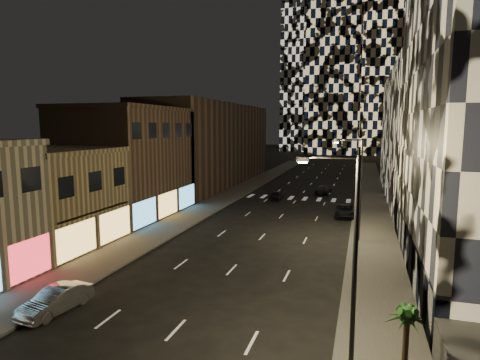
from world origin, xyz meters
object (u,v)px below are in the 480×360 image
Objects in this scene: streetlight_near at (349,248)px; car_silver_parked at (56,300)px; palm_tree at (407,322)px; streetlight_far at (358,182)px; car_dark_midlane at (276,196)px; car_dark_rightlane at (345,211)px; car_dark_oncoming at (323,190)px.

streetlight_near is 16.26m from car_silver_parked.
car_silver_parked is 1.21× the size of palm_tree.
streetlight_far reaches higher than palm_tree.
palm_tree is (13.27, -38.92, 2.44)m from car_dark_midlane.
palm_tree is (2.19, -1.05, -2.30)m from streetlight_near.
palm_tree is at bearing -69.48° from car_dark_midlane.
streetlight_near is 2.11× the size of car_silver_parked.
streetlight_far reaches higher than car_dark_rightlane.
streetlight_near is 30.31m from car_dark_rightlane.
car_dark_midlane is at bearing 108.82° from palm_tree.
car_dark_rightlane is at bearing -37.60° from car_dark_midlane.
car_dark_midlane is 1.02× the size of palm_tree.
car_dark_oncoming is (10.30, 43.89, -0.05)m from car_silver_parked.
streetlight_far reaches higher than car_silver_parked.
streetlight_near is 1.00× the size of streetlight_far.
car_dark_oncoming reaches higher than car_dark_midlane.
streetlight_near is 45.26m from car_dark_oncoming.
streetlight_far is at bearing 90.00° from streetlight_near.
streetlight_far is 21.29m from palm_tree.
car_dark_midlane is (4.48, 37.05, -0.09)m from car_silver_parked.
car_dark_oncoming is at bearing 51.32° from car_dark_midlane.
car_dark_rightlane is 1.36× the size of palm_tree.
car_silver_parked is (-15.55, -19.18, -4.65)m from streetlight_far.
streetlight_near is at bearing -88.06° from car_dark_rightlane.
car_dark_midlane is at bearing 56.59° from car_dark_oncoming.
car_dark_oncoming is at bearing 99.24° from palm_tree.
car_dark_midlane is 8.98m from car_dark_oncoming.
car_dark_rightlane is at bearing 92.59° from streetlight_near.
car_dark_rightlane is (9.72, -7.95, 0.06)m from car_dark_midlane.
streetlight_far is 2.00× the size of car_dark_oncoming.
streetlight_far is 2.52× the size of car_dark_midlane.
streetlight_near reaches higher than car_dark_midlane.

